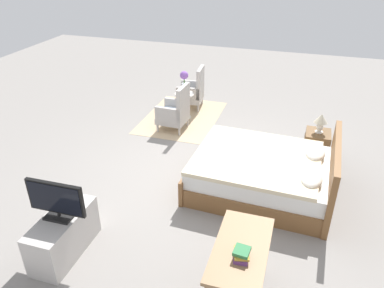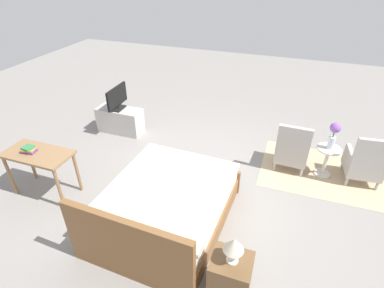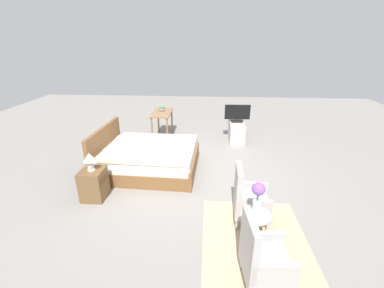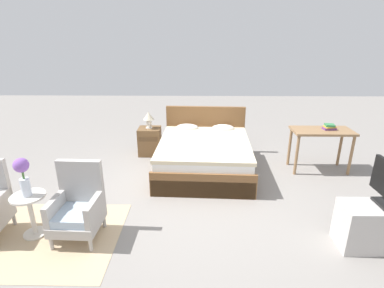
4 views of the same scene
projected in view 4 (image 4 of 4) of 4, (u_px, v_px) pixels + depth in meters
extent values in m
plane|color=gray|center=(197.00, 197.00, 4.57)|extent=(16.00, 16.00, 0.00)
cube|color=tan|center=(33.00, 237.00, 3.67)|extent=(2.10, 1.50, 0.01)
cube|color=brown|center=(204.00, 163.00, 5.44)|extent=(1.67, 2.09, 0.28)
cube|color=white|center=(204.00, 150.00, 5.35)|extent=(1.60, 2.01, 0.24)
cube|color=beige|center=(204.00, 143.00, 5.22)|extent=(1.64, 1.85, 0.06)
cube|color=brown|center=(205.00, 129.00, 6.23)|extent=(1.61, 0.15, 0.96)
cube|color=brown|center=(203.00, 186.00, 4.50)|extent=(1.61, 0.13, 0.40)
ellipsoid|color=white|center=(187.00, 128.00, 5.97)|extent=(0.45, 0.30, 0.14)
ellipsoid|color=white|center=(223.00, 128.00, 5.93)|extent=(0.45, 0.30, 0.14)
cylinder|color=#ADA8A3|center=(14.00, 219.00, 3.88)|extent=(0.04, 0.04, 0.16)
cube|color=#ADA8A3|center=(0.00, 206.00, 3.55)|extent=(0.12, 0.52, 0.26)
cylinder|color=#ADA8A3|center=(51.00, 243.00, 3.43)|extent=(0.04, 0.04, 0.16)
cylinder|color=#ADA8A3|center=(91.00, 245.00, 3.40)|extent=(0.04, 0.04, 0.16)
cylinder|color=#ADA8A3|center=(69.00, 220.00, 3.86)|extent=(0.04, 0.04, 0.16)
cylinder|color=#ADA8A3|center=(104.00, 221.00, 3.83)|extent=(0.04, 0.04, 0.16)
cube|color=#ADA8A3|center=(78.00, 222.00, 3.58)|extent=(0.56, 0.56, 0.12)
cube|color=#A3B7CC|center=(76.00, 214.00, 3.54)|extent=(0.52, 0.52, 0.10)
cube|color=#ADA8A3|center=(81.00, 184.00, 3.67)|extent=(0.54, 0.10, 0.64)
cube|color=#ADA8A3|center=(56.00, 207.00, 3.53)|extent=(0.09, 0.52, 0.26)
cube|color=#ADA8A3|center=(95.00, 209.00, 3.50)|extent=(0.09, 0.52, 0.26)
cylinder|color=beige|center=(36.00, 233.00, 3.72)|extent=(0.28, 0.28, 0.03)
cylinder|color=beige|center=(32.00, 215.00, 3.63)|extent=(0.06, 0.06, 0.50)
cylinder|color=beige|center=(28.00, 196.00, 3.54)|extent=(0.40, 0.40, 0.02)
cylinder|color=silver|center=(26.00, 187.00, 3.50)|extent=(0.11, 0.11, 0.22)
cylinder|color=#477538|center=(23.00, 175.00, 3.44)|extent=(0.02, 0.02, 0.10)
sphere|color=#8956B7|center=(21.00, 165.00, 3.40)|extent=(0.17, 0.17, 0.17)
cube|color=brown|center=(150.00, 141.00, 6.13)|extent=(0.44, 0.40, 0.56)
cube|color=brown|center=(148.00, 139.00, 5.89)|extent=(0.37, 0.01, 0.09)
cylinder|color=silver|center=(149.00, 128.00, 6.03)|extent=(0.13, 0.13, 0.02)
ellipsoid|color=silver|center=(149.00, 123.00, 5.99)|extent=(0.11, 0.11, 0.16)
cone|color=beige|center=(149.00, 116.00, 5.94)|extent=(0.22, 0.22, 0.15)
cube|color=#B7B2AD|center=(382.00, 226.00, 3.43)|extent=(0.96, 0.40, 0.54)
cylinder|color=#8E6B47|center=(297.00, 155.00, 5.20)|extent=(0.05, 0.05, 0.72)
cylinder|color=#8E6B47|center=(351.00, 156.00, 5.18)|extent=(0.05, 0.05, 0.72)
cylinder|color=#8E6B47|center=(290.00, 147.00, 5.59)|extent=(0.05, 0.05, 0.72)
cylinder|color=#8E6B47|center=(340.00, 147.00, 5.58)|extent=(0.05, 0.05, 0.72)
cube|color=#8E6B47|center=(322.00, 131.00, 5.26)|extent=(1.04, 0.52, 0.04)
cube|color=#66387A|center=(329.00, 128.00, 5.26)|extent=(0.22, 0.14, 0.04)
cube|color=#B79333|center=(329.00, 127.00, 5.25)|extent=(0.21, 0.17, 0.02)
cube|color=#337A47|center=(330.00, 125.00, 5.24)|extent=(0.17, 0.16, 0.03)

